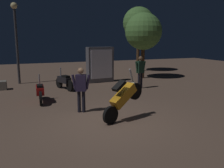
# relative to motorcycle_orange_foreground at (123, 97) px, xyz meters

# --- Properties ---
(ground_plane) EXTENTS (40.00, 40.00, 0.00)m
(ground_plane) POSITION_rel_motorcycle_orange_foreground_xyz_m (-0.48, -0.09, -0.74)
(ground_plane) COLOR brown
(motorcycle_orange_foreground) EXTENTS (1.58, 0.70, 1.63)m
(motorcycle_orange_foreground) POSITION_rel_motorcycle_orange_foreground_xyz_m (0.00, 0.00, 0.00)
(motorcycle_orange_foreground) COLOR black
(motorcycle_orange_foreground) RESTS_ON ground_plane
(motorcycle_red_parked_left) EXTENTS (0.35, 1.66, 1.11)m
(motorcycle_red_parked_left) POSITION_rel_motorcycle_orange_foreground_xyz_m (-2.29, 3.28, -0.31)
(motorcycle_red_parked_left) COLOR black
(motorcycle_red_parked_left) RESTS_ON ground_plane
(motorcycle_black_parked_right) EXTENTS (0.63, 1.60, 1.11)m
(motorcycle_black_parked_right) POSITION_rel_motorcycle_orange_foreground_xyz_m (-0.93, 5.38, -0.31)
(motorcycle_black_parked_right) COLOR black
(motorcycle_black_parked_right) RESTS_ON ground_plane
(person_rider_beside) EXTENTS (0.65, 0.35, 1.59)m
(person_rider_beside) POSITION_rel_motorcycle_orange_foreground_xyz_m (-1.04, 1.30, 0.20)
(person_rider_beside) COLOR black
(person_rider_beside) RESTS_ON ground_plane
(person_bystander_far) EXTENTS (0.67, 0.29, 1.69)m
(person_bystander_far) POSITION_rel_motorcycle_orange_foreground_xyz_m (2.86, 4.28, 0.27)
(person_bystander_far) COLOR black
(person_bystander_far) RESTS_ON ground_plane
(streetlamp_near) EXTENTS (0.36, 0.36, 4.55)m
(streetlamp_near) POSITION_rel_motorcycle_orange_foreground_xyz_m (-3.08, 8.00, 2.18)
(streetlamp_near) COLOR #38383D
(streetlamp_near) RESTS_ON ground_plane
(tree_left_bg) EXTENTS (2.45, 2.45, 5.04)m
(tree_left_bg) POSITION_rel_motorcycle_orange_foreground_xyz_m (5.90, 10.47, 3.04)
(tree_left_bg) COLOR #4C331E
(tree_left_bg) RESTS_ON ground_plane
(tree_center_bg) EXTENTS (2.38, 2.38, 4.24)m
(tree_center_bg) POSITION_rel_motorcycle_orange_foreground_xyz_m (4.58, 7.22, 2.29)
(tree_center_bg) COLOR #4C331E
(tree_center_bg) RESTS_ON ground_plane
(kiosk_billboard) EXTENTS (1.64, 0.66, 2.10)m
(kiosk_billboard) POSITION_rel_motorcycle_orange_foreground_xyz_m (1.49, 6.83, 0.31)
(kiosk_billboard) COLOR #595960
(kiosk_billboard) RESTS_ON ground_plane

